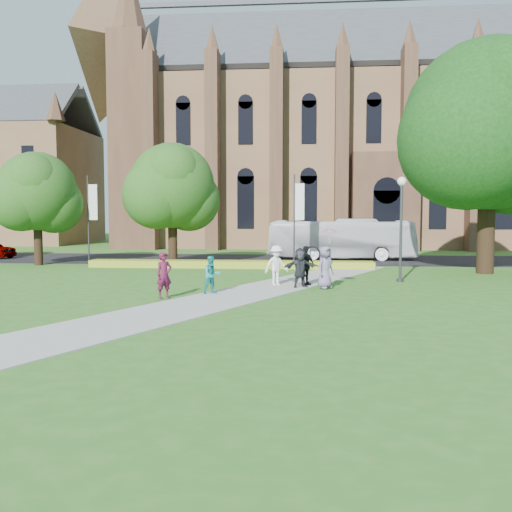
# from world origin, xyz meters

# --- Properties ---
(ground) EXTENTS (160.00, 160.00, 0.00)m
(ground) POSITION_xyz_m (0.00, 0.00, 0.00)
(ground) COLOR #2D661E
(ground) RESTS_ON ground
(road) EXTENTS (160.00, 10.00, 0.02)m
(road) POSITION_xyz_m (0.00, 20.00, 0.01)
(road) COLOR black
(road) RESTS_ON ground
(footpath) EXTENTS (15.58, 28.54, 0.04)m
(footpath) POSITION_xyz_m (0.00, 1.00, 0.02)
(footpath) COLOR #B2B2A8
(footpath) RESTS_ON ground
(flower_hedge) EXTENTS (18.00, 1.40, 0.45)m
(flower_hedge) POSITION_xyz_m (-2.00, 13.20, 0.23)
(flower_hedge) COLOR yellow
(flower_hedge) RESTS_ON ground
(cathedral) EXTENTS (52.60, 18.25, 28.00)m
(cathedral) POSITION_xyz_m (10.00, 39.73, 12.98)
(cathedral) COLOR brown
(cathedral) RESTS_ON ground
(streetlamp) EXTENTS (0.44, 0.44, 5.24)m
(streetlamp) POSITION_xyz_m (7.50, 6.50, 3.30)
(streetlamp) COLOR #38383D
(streetlamp) RESTS_ON ground
(large_tree) EXTENTS (9.60, 9.60, 13.20)m
(large_tree) POSITION_xyz_m (13.00, 11.00, 8.37)
(large_tree) COLOR #332114
(large_tree) RESTS_ON ground
(street_tree_0) EXTENTS (5.20, 5.20, 7.50)m
(street_tree_0) POSITION_xyz_m (-15.00, 14.00, 4.87)
(street_tree_0) COLOR #332114
(street_tree_0) RESTS_ON ground
(street_tree_1) EXTENTS (5.60, 5.60, 8.05)m
(street_tree_1) POSITION_xyz_m (-6.00, 14.50, 5.22)
(street_tree_1) COLOR #332114
(street_tree_1) RESTS_ON ground
(banner_pole_0) EXTENTS (0.70, 0.10, 6.00)m
(banner_pole_0) POSITION_xyz_m (2.11, 15.20, 3.39)
(banner_pole_0) COLOR #38383D
(banner_pole_0) RESTS_ON ground
(banner_pole_1) EXTENTS (0.70, 0.10, 6.00)m
(banner_pole_1) POSITION_xyz_m (-11.89, 15.20, 3.39)
(banner_pole_1) COLOR #38383D
(banner_pole_1) RESTS_ON ground
(tour_coach) EXTENTS (10.98, 3.11, 3.02)m
(tour_coach) POSITION_xyz_m (5.42, 20.26, 1.53)
(tour_coach) COLOR white
(tour_coach) RESTS_ON road
(pedestrian_0) EXTENTS (0.79, 0.76, 1.83)m
(pedestrian_0) POSITION_xyz_m (-2.89, -0.17, 0.95)
(pedestrian_0) COLOR #53132E
(pedestrian_0) RESTS_ON footpath
(pedestrian_1) EXTENTS (0.97, 0.91, 1.59)m
(pedestrian_1) POSITION_xyz_m (-1.18, 1.15, 0.84)
(pedestrian_1) COLOR teal
(pedestrian_1) RESTS_ON footpath
(pedestrian_2) EXTENTS (1.40, 1.22, 1.88)m
(pedestrian_2) POSITION_xyz_m (1.39, 4.28, 0.98)
(pedestrian_2) COLOR white
(pedestrian_2) RESTS_ON footpath
(pedestrian_3) EXTENTS (1.14, 1.03, 1.86)m
(pedestrian_3) POSITION_xyz_m (2.74, 4.40, 0.97)
(pedestrian_3) COLOR black
(pedestrian_3) RESTS_ON footpath
(pedestrian_4) EXTENTS (1.07, 1.10, 1.90)m
(pedestrian_4) POSITION_xyz_m (3.66, 3.41, 0.99)
(pedestrian_4) COLOR slate
(pedestrian_4) RESTS_ON footpath
(pedestrian_5) EXTENTS (1.76, 1.10, 1.81)m
(pedestrian_5) POSITION_xyz_m (2.52, 3.59, 0.94)
(pedestrian_5) COLOR #2A2B32
(pedestrian_5) RESTS_ON footpath
(parasol) EXTENTS (0.83, 0.83, 0.70)m
(parasol) POSITION_xyz_m (3.84, 3.51, 2.29)
(parasol) COLOR #CB8FA2
(parasol) RESTS_ON pedestrian_4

